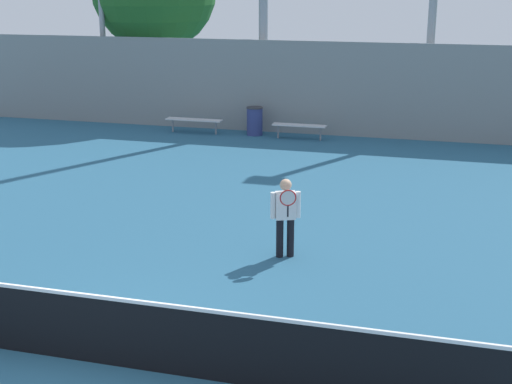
# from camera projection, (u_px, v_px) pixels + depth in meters

# --- Properties ---
(ground_plane) EXTENTS (100.00, 100.00, 0.00)m
(ground_plane) POSITION_uv_depth(u_px,v_px,m) (84.00, 361.00, 9.95)
(ground_plane) COLOR #285B7A
(tennis_net) EXTENTS (11.85, 0.09, 1.04)m
(tennis_net) POSITION_uv_depth(u_px,v_px,m) (81.00, 327.00, 9.80)
(tennis_net) COLOR #195128
(tennis_net) RESTS_ON ground_plane
(tennis_player) EXTENTS (0.54, 0.49, 1.55)m
(tennis_player) POSITION_uv_depth(u_px,v_px,m) (285.00, 213.00, 13.46)
(tennis_player) COLOR black
(tennis_player) RESTS_ON ground_plane
(bench_courtside_near) EXTENTS (1.80, 0.40, 0.49)m
(bench_courtside_near) POSITION_uv_depth(u_px,v_px,m) (299.00, 126.00, 23.73)
(bench_courtside_near) COLOR silver
(bench_courtside_near) RESTS_ON ground_plane
(bench_courtside_far) EXTENTS (1.99, 0.40, 0.49)m
(bench_courtside_far) POSITION_uv_depth(u_px,v_px,m) (194.00, 120.00, 24.68)
(bench_courtside_far) COLOR silver
(bench_courtside_far) RESTS_ON ground_plane
(trash_bin) EXTENTS (0.57, 0.57, 0.96)m
(trash_bin) POSITION_uv_depth(u_px,v_px,m) (255.00, 121.00, 24.39)
(trash_bin) COLOR navy
(trash_bin) RESTS_ON ground_plane
(back_fence) EXTENTS (25.85, 0.06, 3.17)m
(back_fence) POSITION_uv_depth(u_px,v_px,m) (309.00, 88.00, 24.24)
(back_fence) COLOR gray
(back_fence) RESTS_ON ground_plane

